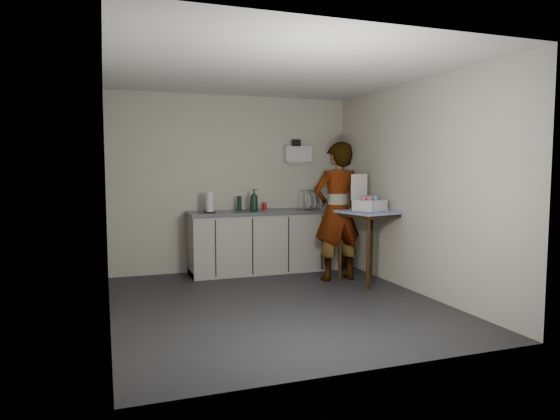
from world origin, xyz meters
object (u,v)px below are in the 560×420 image
object	(u,v)px
dish_rack	(313,205)
dark_bottle	(239,203)
kitchen_counter	(265,243)
paper_towel	(210,203)
soap_bottle	(254,200)
soda_can	(265,206)
side_table	(370,220)
bakery_box	(368,202)
standing_man	(337,212)

from	to	relation	value
dish_rack	dark_bottle	bearing A→B (deg)	176.49
kitchen_counter	paper_towel	world-z (taller)	paper_towel
soap_bottle	paper_towel	bearing A→B (deg)	-179.96
kitchen_counter	soda_can	distance (m)	0.54
soda_can	dark_bottle	distance (m)	0.38
kitchen_counter	side_table	bearing A→B (deg)	-46.47
kitchen_counter	bakery_box	world-z (taller)	bakery_box
bakery_box	paper_towel	bearing A→B (deg)	125.46
standing_man	soda_can	world-z (taller)	standing_man
standing_man	dish_rack	bearing A→B (deg)	-92.73
soda_can	dish_rack	xyz separation A→B (m)	(0.76, -0.05, 0.01)
dark_bottle	paper_towel	world-z (taller)	paper_towel
soda_can	bakery_box	size ratio (longest dim) A/B	0.24
kitchen_counter	dish_rack	size ratio (longest dim) A/B	5.36
paper_towel	bakery_box	world-z (taller)	bakery_box
dark_bottle	bakery_box	distance (m)	1.89
side_table	paper_towel	size ratio (longest dim) A/B	3.43
dish_rack	paper_towel	bearing A→B (deg)	-177.06
soda_can	bakery_box	world-z (taller)	bakery_box
side_table	standing_man	distance (m)	0.46
soda_can	dark_bottle	world-z (taller)	dark_bottle
soap_bottle	soda_can	bearing A→B (deg)	32.96
side_table	soda_can	bearing A→B (deg)	119.07
soap_bottle	dark_bottle	distance (m)	0.24
standing_man	soap_bottle	size ratio (longest dim) A/B	5.92
dark_bottle	dish_rack	size ratio (longest dim) A/B	0.52
kitchen_counter	bakery_box	xyz separation A→B (m)	(1.07, -1.17, 0.66)
kitchen_counter	standing_man	xyz separation A→B (m)	(0.77, -0.85, 0.52)
dish_rack	bakery_box	size ratio (longest dim) A/B	0.88
side_table	dish_rack	size ratio (longest dim) A/B	2.34
side_table	paper_towel	bearing A→B (deg)	137.95
side_table	standing_man	bearing A→B (deg)	124.35
side_table	dark_bottle	xyz separation A→B (m)	(-1.46, 1.23, 0.17)
paper_towel	dish_rack	xyz separation A→B (m)	(1.61, 0.08, -0.07)
dark_bottle	paper_towel	size ratio (longest dim) A/B	0.76
side_table	soap_bottle	size ratio (longest dim) A/B	3.07
side_table	paper_towel	xyz separation A→B (m)	(-1.93, 1.08, 0.19)
standing_man	soap_bottle	world-z (taller)	standing_man
standing_man	bakery_box	bearing A→B (deg)	131.50
kitchen_counter	dark_bottle	size ratio (longest dim) A/B	10.34
kitchen_counter	dish_rack	distance (m)	0.95
side_table	bakery_box	xyz separation A→B (m)	(-0.03, -0.01, 0.23)
kitchen_counter	soda_can	world-z (taller)	soda_can
bakery_box	dish_rack	bearing A→B (deg)	79.02
dark_bottle	standing_man	bearing A→B (deg)	-39.21
kitchen_counter	standing_man	bearing A→B (deg)	-47.94
soap_bottle	soda_can	xyz separation A→B (m)	(0.20, 0.13, -0.10)
paper_towel	soda_can	bearing A→B (deg)	8.75
side_table	dark_bottle	bearing A→B (deg)	127.05
standing_man	soda_can	size ratio (longest dim) A/B	16.56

